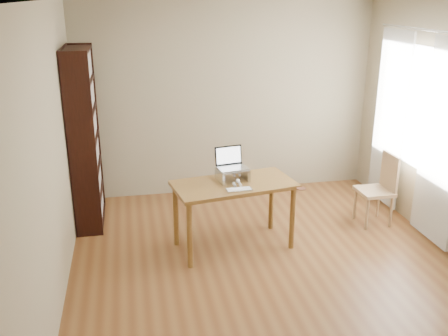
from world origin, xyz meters
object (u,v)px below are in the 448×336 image
keyboard (239,190)px  cat (234,174)px  bookshelf (85,138)px  desk (234,192)px  laptop (232,162)px  chair (380,187)px

keyboard → cat: (0.02, 0.33, 0.05)m
bookshelf → keyboard: size_ratio=7.78×
desk → keyboard: keyboard is taller
laptop → keyboard: 0.40m
laptop → keyboard: laptop is taller
bookshelf → keyboard: bookshelf is taller
laptop → cat: bearing=-57.9°
desk → laptop: laptop is taller
desk → cat: cat is taller
chair → bookshelf: bearing=166.8°
desk → keyboard: size_ratio=5.07×
bookshelf → cat: 1.84m
cat → chair: 1.86m
desk → chair: size_ratio=1.57×
cat → chair: (1.83, 0.15, -0.35)m
bookshelf → keyboard: bearing=-37.5°
bookshelf → desk: bookshelf is taller
keyboard → desk: bearing=88.8°
bookshelf → laptop: 1.80m
bookshelf → keyboard: 2.01m
bookshelf → laptop: bearing=-28.6°
laptop → bookshelf: bearing=141.9°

